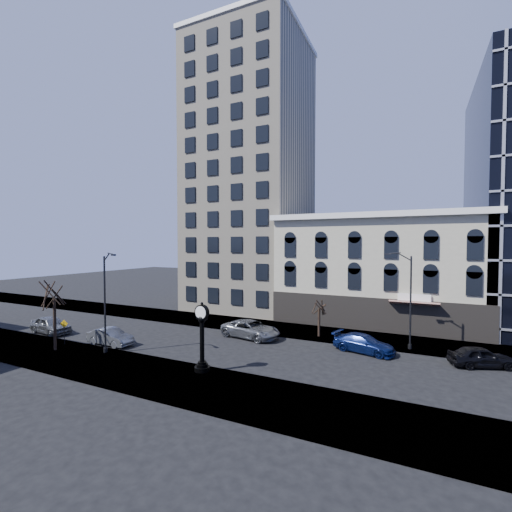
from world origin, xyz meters
The scene contains 16 objects.
ground centered at (0.00, 0.00, 0.00)m, with size 160.00×160.00×0.00m, color black.
sidewalk_far centered at (0.00, 8.00, 0.06)m, with size 160.00×6.00×0.12m, color gray.
sidewalk_near centered at (0.00, -8.00, 0.06)m, with size 160.00×6.00×0.12m, color gray.
cream_tower centered at (-6.11, 18.88, 19.32)m, with size 15.90×15.40×42.50m.
victorian_row centered at (12.00, 15.89, 6.00)m, with size 22.60×11.19×12.50m.
street_clock centered at (2.53, -6.01, 2.35)m, with size 1.12×1.12×4.93m.
street_lamp_near centered at (-6.59, -6.21, 6.55)m, with size 2.12×0.95×8.52m.
street_lamp_far centered at (15.16, 5.99, 6.53)m, with size 2.20×0.34×8.49m.
bare_tree_near centered at (-11.60, -7.40, 5.46)m, with size 4.12×4.12×7.07m.
bare_tree_far centered at (7.61, 6.62, 3.46)m, with size 2.58×2.58×4.43m.
warning_sign centered at (-12.39, -6.00, 1.65)m, with size 0.68×0.32×2.23m.
car_near_a centered at (-17.69, -3.77, 0.86)m, with size 2.03×5.04×1.72m, color #595B60.
car_near_b centered at (-8.83, -4.03, 0.75)m, with size 1.58×4.53×1.49m, color #595B60.
car_far_a centered at (1.61, 3.61, 0.83)m, with size 2.76×5.99×1.66m, color #595B60.
car_far_b centered at (12.27, 3.70, 0.75)m, with size 2.10×5.16×1.50m, color #0C194C.
car_far_c centered at (20.67, 3.87, 0.76)m, with size 1.80×4.48×1.53m, color black.
Camera 1 is at (16.38, -26.09, 9.16)m, focal length 24.00 mm.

